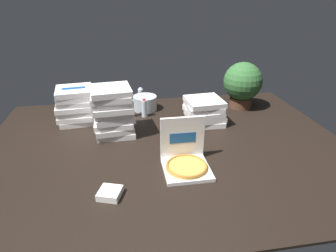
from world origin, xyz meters
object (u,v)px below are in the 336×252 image
(water_bottle_1, at_px, (131,108))
(potted_plant, at_px, (243,83))
(pizza_stack_left_mid, at_px, (75,105))
(water_bottle_2, at_px, (144,108))
(open_pizza_box, at_px, (185,159))
(pizza_stack_right_far, at_px, (113,111))
(napkin_pile, at_px, (110,193))
(water_bottle_0, at_px, (123,99))
(ice_bucket, at_px, (145,103))
(pizza_stack_center_far, at_px, (204,111))
(water_bottle_3, at_px, (141,96))

(water_bottle_1, relative_size, potted_plant, 0.38)
(pizza_stack_left_mid, distance_m, water_bottle_2, 0.70)
(open_pizza_box, distance_m, pizza_stack_right_far, 0.88)
(water_bottle_1, bearing_deg, potted_plant, 3.46)
(open_pizza_box, height_order, water_bottle_2, open_pizza_box)
(pizza_stack_right_far, height_order, napkin_pile, pizza_stack_right_far)
(water_bottle_0, height_order, water_bottle_2, same)
(pizza_stack_left_mid, distance_m, ice_bucket, 0.76)
(water_bottle_1, bearing_deg, open_pizza_box, -71.35)
(ice_bucket, bearing_deg, water_bottle_1, -131.49)
(pizza_stack_right_far, xyz_separation_m, water_bottle_1, (0.18, 0.38, -0.14))
(pizza_stack_center_far, xyz_separation_m, napkin_pile, (-0.93, -1.03, -0.10))
(ice_bucket, distance_m, water_bottle_3, 0.19)
(pizza_stack_left_mid, relative_size, pizza_stack_center_far, 1.04)
(water_bottle_1, xyz_separation_m, napkin_pile, (-0.21, -1.31, -0.07))
(pizza_stack_center_far, relative_size, potted_plant, 0.74)
(water_bottle_2, xyz_separation_m, water_bottle_3, (-0.01, 0.39, 0.00))
(pizza_stack_right_far, distance_m, water_bottle_1, 0.44)
(pizza_stack_left_mid, xyz_separation_m, water_bottle_2, (0.70, 0.01, -0.09))
(pizza_stack_center_far, relative_size, napkin_pile, 2.67)
(water_bottle_1, xyz_separation_m, water_bottle_2, (0.14, -0.02, 0.00))
(ice_bucket, xyz_separation_m, water_bottle_0, (-0.24, 0.12, 0.02))
(water_bottle_0, height_order, potted_plant, potted_plant)
(pizza_stack_left_mid, relative_size, water_bottle_1, 2.00)
(pizza_stack_left_mid, bearing_deg, pizza_stack_right_far, -42.52)
(open_pizza_box, distance_m, water_bottle_3, 1.44)
(pizza_stack_right_far, distance_m, water_bottle_3, 0.82)
(napkin_pile, bearing_deg, pizza_stack_right_far, 88.07)
(water_bottle_3, bearing_deg, pizza_stack_center_far, -47.38)
(water_bottle_3, bearing_deg, pizza_stack_right_far, -112.44)
(pizza_stack_center_far, bearing_deg, napkin_pile, -132.14)
(pizza_stack_right_far, bearing_deg, napkin_pile, -91.93)
(pizza_stack_right_far, xyz_separation_m, ice_bucket, (0.34, 0.56, -0.15))
(pizza_stack_right_far, xyz_separation_m, napkin_pile, (-0.03, -0.93, -0.21))
(open_pizza_box, distance_m, water_bottle_1, 1.11)
(ice_bucket, xyz_separation_m, napkin_pile, (-0.37, -1.49, -0.05))
(open_pizza_box, height_order, water_bottle_1, open_pizza_box)
(ice_bucket, xyz_separation_m, water_bottle_3, (-0.03, 0.19, 0.02))
(water_bottle_2, distance_m, napkin_pile, 1.34)
(pizza_stack_center_far, height_order, water_bottle_0, pizza_stack_center_far)
(open_pizza_box, distance_m, potted_plant, 1.46)
(water_bottle_1, bearing_deg, water_bottle_3, 70.67)
(ice_bucket, distance_m, water_bottle_0, 0.27)
(water_bottle_0, bearing_deg, napkin_pile, -94.78)
(water_bottle_0, bearing_deg, open_pizza_box, -72.33)
(pizza_stack_center_far, relative_size, water_bottle_1, 1.93)
(open_pizza_box, xyz_separation_m, potted_plant, (0.91, 1.13, 0.21))
(water_bottle_2, distance_m, potted_plant, 1.15)
(pizza_stack_center_far, xyz_separation_m, water_bottle_1, (-0.72, 0.27, -0.03))
(ice_bucket, relative_size, napkin_pile, 1.89)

